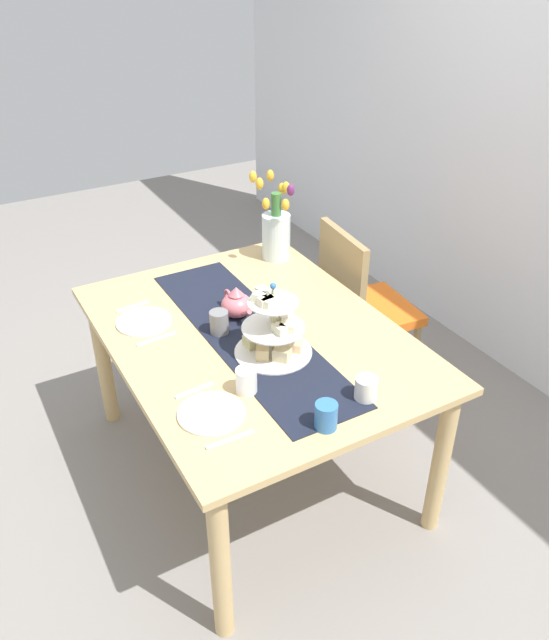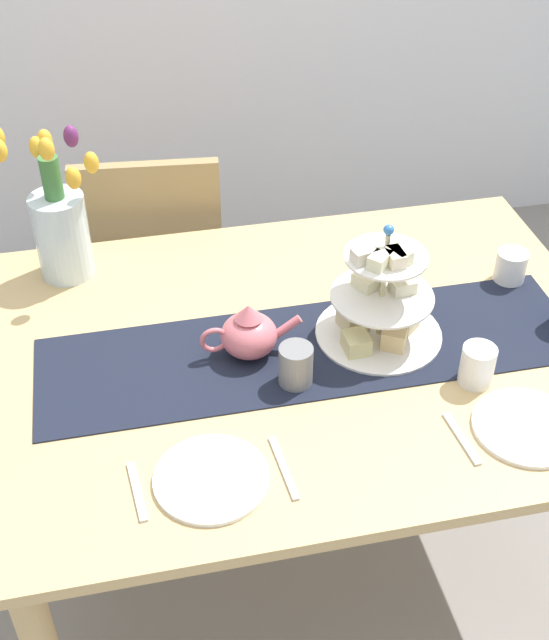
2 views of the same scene
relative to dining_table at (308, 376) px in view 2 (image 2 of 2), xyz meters
name	(u,v)px [view 2 (image 2 of 2)]	position (x,y,z in m)	size (l,w,h in m)	color
ground_plane	(303,540)	(0.00, 0.00, -0.64)	(8.00, 8.00, 0.00)	gray
dining_table	(308,376)	(0.00, 0.00, 0.00)	(1.46, 1.09, 0.74)	tan
chair_left	(155,261)	(-0.31, 0.77, -0.14)	(0.46, 0.46, 0.91)	#9C8254
table_runner	(311,349)	(0.00, -0.02, 0.10)	(1.26, 0.34, 0.00)	black
tiered_cake_stand	(381,304)	(0.17, 0.00, 0.19)	(0.30, 0.30, 0.30)	beige
teapot	(249,334)	(-0.14, 0.00, 0.16)	(0.24, 0.13, 0.14)	#D66B75
tulip_vase	(60,224)	(-0.55, 0.42, 0.25)	(0.24, 0.18, 0.43)	silver
cream_jug	(511,267)	(0.57, 0.14, 0.14)	(0.08, 0.08, 0.09)	white
dinner_plate_left	(211,478)	(-0.29, -0.36, 0.10)	(0.23, 0.23, 0.01)	white
fork_left	(137,491)	(-0.43, -0.36, 0.10)	(0.02, 0.15, 0.01)	silver
knife_left	(283,467)	(-0.14, -0.36, 0.10)	(0.01, 0.17, 0.01)	silver
dinner_plate_right	(527,427)	(0.38, -0.36, 0.10)	(0.23, 0.23, 0.01)	white
fork_right	(462,438)	(0.23, -0.36, 0.10)	(0.02, 0.15, 0.01)	silver
mug_grey	(296,365)	(-0.06, -0.12, 0.15)	(0.08, 0.08, 0.10)	slate
mug_white_text	(477,365)	(0.33, -0.20, 0.15)	(0.08, 0.08, 0.10)	white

